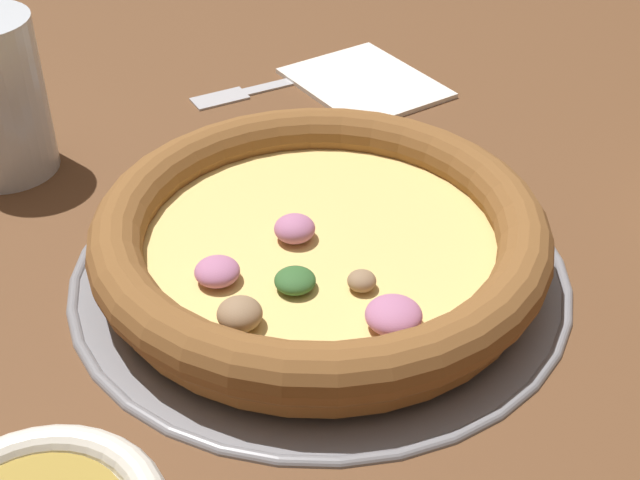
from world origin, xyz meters
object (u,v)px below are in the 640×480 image
Objects in this scene: pizza at (320,238)px; napkin at (365,81)px; fork at (278,84)px; pizza_tray at (320,269)px.

pizza is 0.26m from napkin.
pizza is 0.26m from fork.
pizza_tray is at bearing 142.30° from pizza.
napkin reaches higher than pizza_tray.
pizza_tray is 0.26m from fork.
napkin is at bearing 145.48° from pizza_tray.
pizza_tray is 2.23× the size of napkin.
pizza reaches higher than napkin.
napkin reaches higher than fork.
pizza is at bearing -37.70° from pizza_tray.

